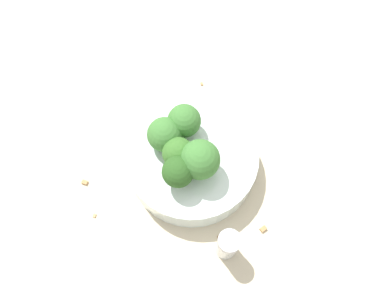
{
  "coord_description": "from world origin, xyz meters",
  "views": [
    {
      "loc": [
        0.21,
        0.09,
        0.57
      ],
      "look_at": [
        0.0,
        0.0,
        0.08
      ],
      "focal_mm": 35.0,
      "sensor_mm": 36.0,
      "label": 1
    }
  ],
  "objects": [
    {
      "name": "pepper_shaker",
      "position": [
        0.1,
        0.1,
        0.04
      ],
      "size": [
        0.03,
        0.03,
        0.07
      ],
      "color": "silver",
      "rests_on": "ground_plane"
    },
    {
      "name": "bowl",
      "position": [
        0.0,
        0.0,
        0.03
      ],
      "size": [
        0.2,
        0.2,
        0.05
      ],
      "primitive_type": "cylinder",
      "color": "silver",
      "rests_on": "ground_plane"
    },
    {
      "name": "almond_crumb_3",
      "position": [
        0.09,
        0.09,
        0.0
      ],
      "size": [
        0.01,
        0.01,
        0.01
      ],
      "primitive_type": "cube",
      "rotation": [
        0.0,
        0.0,
        5.39
      ],
      "color": "olive",
      "rests_on": "ground_plane"
    },
    {
      "name": "ground_plane",
      "position": [
        0.0,
        0.0,
        0.0
      ],
      "size": [
        3.0,
        3.0,
        0.0
      ],
      "primitive_type": "plane",
      "color": "beige"
    },
    {
      "name": "almond_crumb_2",
      "position": [
        0.05,
        0.14,
        0.0
      ],
      "size": [
        0.01,
        0.01,
        0.01
      ],
      "primitive_type": "cube",
      "rotation": [
        0.0,
        0.0,
        5.75
      ],
      "color": "#AD7F4C",
      "rests_on": "ground_plane"
    },
    {
      "name": "almond_crumb_4",
      "position": [
        0.1,
        -0.14,
        0.0
      ],
      "size": [
        0.01,
        0.01,
        0.01
      ],
      "primitive_type": "cube",
      "rotation": [
        0.0,
        0.0,
        1.67
      ],
      "color": "#AD7F4C",
      "rests_on": "ground_plane"
    },
    {
      "name": "broccoli_floret_1",
      "position": [
        -0.0,
        -0.04,
        0.08
      ],
      "size": [
        0.05,
        0.05,
        0.05
      ],
      "color": "#84AD66",
      "rests_on": "bowl"
    },
    {
      "name": "almond_crumb_1",
      "position": [
        0.14,
        -0.1,
        0.0
      ],
      "size": [
        0.01,
        0.0,
        0.01
      ],
      "primitive_type": "cube",
      "rotation": [
        0.0,
        0.0,
        0.17
      ],
      "color": "tan",
      "rests_on": "ground_plane"
    },
    {
      "name": "almond_crumb_0",
      "position": [
        -0.15,
        -0.05,
        0.0
      ],
      "size": [
        0.01,
        0.01,
        0.01
      ],
      "primitive_type": "cube",
      "rotation": [
        0.0,
        0.0,
        3.86
      ],
      "color": "#AD7F4C",
      "rests_on": "ground_plane"
    },
    {
      "name": "broccoli_floret_2",
      "position": [
        -0.03,
        -0.03,
        0.08
      ],
      "size": [
        0.05,
        0.05,
        0.06
      ],
      "color": "#7A9E5B",
      "rests_on": "bowl"
    },
    {
      "name": "broccoli_floret_0",
      "position": [
        0.05,
        0.0,
        0.08
      ],
      "size": [
        0.05,
        0.05,
        0.06
      ],
      "color": "#7A9E5B",
      "rests_on": "bowl"
    },
    {
      "name": "broccoli_floret_3",
      "position": [
        0.02,
        -0.01,
        0.08
      ],
      "size": [
        0.05,
        0.05,
        0.05
      ],
      "color": "#7A9E5B",
      "rests_on": "bowl"
    },
    {
      "name": "broccoli_floret_4",
      "position": [
        0.02,
        0.02,
        0.09
      ],
      "size": [
        0.06,
        0.06,
        0.07
      ],
      "color": "#8EB770",
      "rests_on": "bowl"
    }
  ]
}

